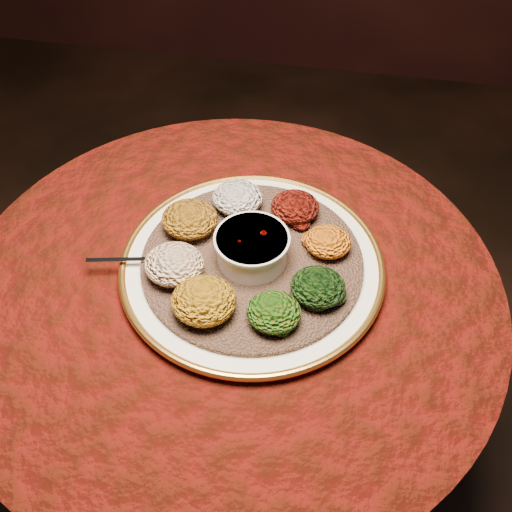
# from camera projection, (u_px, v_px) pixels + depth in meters

# --- Properties ---
(table) EXTENTS (0.96, 0.96, 0.73)m
(table) POSITION_uv_depth(u_px,v_px,m) (233.00, 335.00, 1.14)
(table) COLOR black
(table) RESTS_ON ground
(platter) EXTENTS (0.48, 0.48, 0.02)m
(platter) POSITION_uv_depth(u_px,v_px,m) (252.00, 265.00, 1.01)
(platter) COLOR white
(platter) RESTS_ON table
(injera) EXTENTS (0.45, 0.45, 0.01)m
(injera) POSITION_uv_depth(u_px,v_px,m) (252.00, 261.00, 1.00)
(injera) COLOR brown
(injera) RESTS_ON platter
(stew_bowl) EXTENTS (0.13, 0.13, 0.05)m
(stew_bowl) POSITION_uv_depth(u_px,v_px,m) (252.00, 247.00, 0.98)
(stew_bowl) COLOR silver
(stew_bowl) RESTS_ON injera
(spoon) EXTENTS (0.14, 0.05, 0.01)m
(spoon) POSITION_uv_depth(u_px,v_px,m) (151.00, 259.00, 0.99)
(spoon) COLOR silver
(spoon) RESTS_ON injera
(portion_ayib) EXTENTS (0.10, 0.09, 0.05)m
(portion_ayib) POSITION_uv_depth(u_px,v_px,m) (237.00, 198.00, 1.07)
(portion_ayib) COLOR beige
(portion_ayib) RESTS_ON injera
(portion_kitfo) EXTENTS (0.09, 0.09, 0.04)m
(portion_kitfo) POSITION_uv_depth(u_px,v_px,m) (295.00, 207.00, 1.06)
(portion_kitfo) COLOR black
(portion_kitfo) RESTS_ON injera
(portion_tikil) EXTENTS (0.08, 0.08, 0.04)m
(portion_tikil) POSITION_uv_depth(u_px,v_px,m) (328.00, 242.00, 1.00)
(portion_tikil) COLOR #C77210
(portion_tikil) RESTS_ON injera
(portion_gomen) EXTENTS (0.09, 0.09, 0.04)m
(portion_gomen) POSITION_uv_depth(u_px,v_px,m) (318.00, 287.00, 0.93)
(portion_gomen) COLOR black
(portion_gomen) RESTS_ON injera
(portion_mixveg) EXTENTS (0.09, 0.08, 0.04)m
(portion_mixveg) POSITION_uv_depth(u_px,v_px,m) (274.00, 312.00, 0.90)
(portion_mixveg) COLOR #962009
(portion_mixveg) RESTS_ON injera
(portion_kik) EXTENTS (0.11, 0.10, 0.05)m
(portion_kik) POSITION_uv_depth(u_px,v_px,m) (204.00, 301.00, 0.91)
(portion_kik) COLOR #B2720F
(portion_kik) RESTS_ON injera
(portion_timatim) EXTENTS (0.10, 0.10, 0.05)m
(portion_timatim) POSITION_uv_depth(u_px,v_px,m) (174.00, 264.00, 0.96)
(portion_timatim) COLOR maroon
(portion_timatim) RESTS_ON injera
(portion_shiro) EXTENTS (0.10, 0.10, 0.05)m
(portion_shiro) POSITION_uv_depth(u_px,v_px,m) (190.00, 219.00, 1.03)
(portion_shiro) COLOR #995B12
(portion_shiro) RESTS_ON injera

